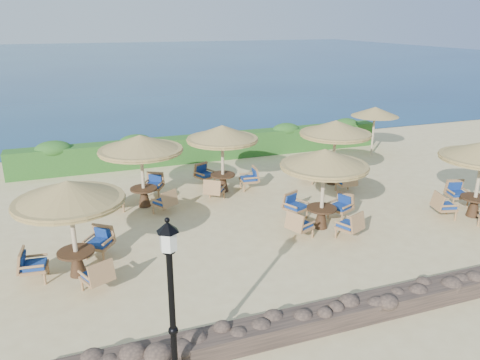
% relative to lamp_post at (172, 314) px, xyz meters
% --- Properties ---
extents(ground, '(120.00, 120.00, 0.00)m').
position_rel_lamp_post_xyz_m(ground, '(4.80, 6.80, -1.55)').
color(ground, beige).
rests_on(ground, ground).
extents(sea, '(160.00, 160.00, 0.00)m').
position_rel_lamp_post_xyz_m(sea, '(4.80, 76.80, -1.55)').
color(sea, navy).
rests_on(sea, ground).
extents(hedge, '(18.00, 0.90, 1.20)m').
position_rel_lamp_post_xyz_m(hedge, '(4.80, 14.00, -0.95)').
color(hedge, '#1F5019').
rests_on(hedge, ground).
extents(stone_wall, '(15.00, 0.65, 0.44)m').
position_rel_lamp_post_xyz_m(stone_wall, '(4.80, 0.60, -1.33)').
color(stone_wall, brown).
rests_on(stone_wall, ground).
extents(lamp_post, '(0.44, 0.44, 3.31)m').
position_rel_lamp_post_xyz_m(lamp_post, '(0.00, 0.00, 0.00)').
color(lamp_post, black).
rests_on(lamp_post, ground).
extents(extra_parasol, '(2.30, 2.30, 2.41)m').
position_rel_lamp_post_xyz_m(extra_parasol, '(12.60, 12.00, 0.62)').
color(extra_parasol, '#CEB891').
rests_on(extra_parasol, ground).
extents(cafe_set_0, '(2.82, 2.82, 2.65)m').
position_rel_lamp_post_xyz_m(cafe_set_0, '(-1.57, 4.76, 0.36)').
color(cafe_set_0, '#CEB891').
rests_on(cafe_set_0, ground).
extents(cafe_set_1, '(2.84, 2.84, 2.65)m').
position_rel_lamp_post_xyz_m(cafe_set_1, '(5.94, 5.21, 0.27)').
color(cafe_set_1, '#CEB891').
rests_on(cafe_set_1, ground).
extents(cafe_set_3, '(2.97, 2.97, 2.65)m').
position_rel_lamp_post_xyz_m(cafe_set_3, '(0.85, 9.01, 0.40)').
color(cafe_set_3, '#CEB891').
rests_on(cafe_set_3, ground).
extents(cafe_set_4, '(2.80, 2.80, 2.65)m').
position_rel_lamp_post_xyz_m(cafe_set_4, '(4.00, 9.53, 0.35)').
color(cafe_set_4, '#CEB891').
rests_on(cafe_set_4, ground).
extents(cafe_set_5, '(2.86, 2.86, 2.65)m').
position_rel_lamp_post_xyz_m(cafe_set_5, '(8.51, 8.85, 0.37)').
color(cafe_set_5, '#CEB891').
rests_on(cafe_set_5, ground).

